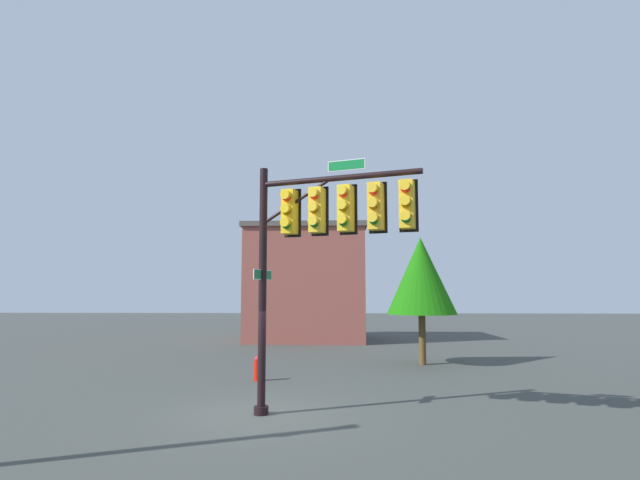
{
  "coord_description": "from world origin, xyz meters",
  "views": [
    {
      "loc": [
        1.86,
        -12.57,
        2.97
      ],
      "look_at": [
        1.44,
        -0.15,
        4.26
      ],
      "focal_mm": 28.23,
      "sensor_mm": 36.0,
      "label": 1
    }
  ],
  "objects_px": {
    "signal_pole_assembly": "(327,225)",
    "tree_mid": "(421,276)",
    "brick_building": "(306,283)",
    "fire_hydrant": "(258,368)"
  },
  "relations": [
    {
      "from": "tree_mid",
      "to": "brick_building",
      "type": "xyz_separation_m",
      "value": [
        -5.45,
        10.54,
        -0.1
      ]
    },
    {
      "from": "signal_pole_assembly",
      "to": "tree_mid",
      "type": "xyz_separation_m",
      "value": [
        3.76,
        9.25,
        -0.92
      ]
    },
    {
      "from": "tree_mid",
      "to": "brick_building",
      "type": "distance_m",
      "value": 11.87
    },
    {
      "from": "signal_pole_assembly",
      "to": "tree_mid",
      "type": "height_order",
      "value": "signal_pole_assembly"
    },
    {
      "from": "tree_mid",
      "to": "brick_building",
      "type": "height_order",
      "value": "brick_building"
    },
    {
      "from": "fire_hydrant",
      "to": "brick_building",
      "type": "bearing_deg",
      "value": 87.02
    },
    {
      "from": "signal_pole_assembly",
      "to": "brick_building",
      "type": "xyz_separation_m",
      "value": [
        -1.69,
        19.8,
        -1.02
      ]
    },
    {
      "from": "brick_building",
      "to": "signal_pole_assembly",
      "type": "bearing_deg",
      "value": -85.11
    },
    {
      "from": "signal_pole_assembly",
      "to": "brick_building",
      "type": "bearing_deg",
      "value": 94.89
    },
    {
      "from": "signal_pole_assembly",
      "to": "tree_mid",
      "type": "distance_m",
      "value": 10.03
    }
  ]
}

